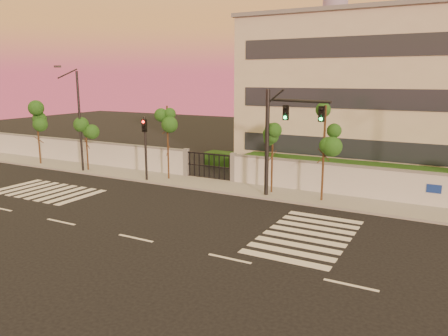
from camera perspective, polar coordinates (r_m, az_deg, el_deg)
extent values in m
plane|color=black|center=(21.25, -11.45, -8.99)|extent=(120.00, 120.00, 0.00)
cube|color=gray|center=(29.64, 1.60, -2.65)|extent=(60.00, 3.00, 0.15)
cube|color=silver|center=(41.28, -19.63, 2.07)|extent=(25.00, 0.30, 2.00)
cube|color=slate|center=(41.12, -19.73, 3.53)|extent=(25.00, 0.36, 0.12)
cube|color=slate|center=(33.14, -4.95, 0.66)|extent=(0.35, 0.35, 2.20)
cube|color=slate|center=(31.16, 1.21, -0.01)|extent=(0.35, 0.35, 2.20)
cube|color=#163510|center=(30.61, 20.36, -1.34)|extent=(20.00, 2.00, 1.80)
cube|color=#163510|center=(41.96, -15.70, 2.05)|extent=(12.00, 1.80, 1.40)
cube|color=#163510|center=(36.52, 2.01, 0.93)|extent=(6.00, 1.50, 1.20)
cube|color=beige|center=(37.38, 22.62, 8.64)|extent=(24.00, 12.00, 12.00)
cube|color=#262D38|center=(31.76, 20.95, 2.01)|extent=(22.00, 0.08, 1.40)
cube|color=#262D38|center=(31.40, 21.42, 8.31)|extent=(22.00, 0.08, 1.40)
cube|color=#262D38|center=(31.44, 21.91, 14.68)|extent=(22.00, 0.08, 1.40)
cube|color=slate|center=(37.64, 23.38, 17.93)|extent=(24.40, 12.40, 0.30)
cylinder|color=gray|center=(308.94, 14.34, 20.23)|extent=(16.00, 16.00, 110.00)
cube|color=silver|center=(33.86, -25.53, -2.11)|extent=(0.50, 4.00, 0.02)
cube|color=silver|center=(33.15, -24.60, -2.30)|extent=(0.50, 4.00, 0.02)
cube|color=silver|center=(32.45, -23.64, -2.50)|extent=(0.50, 4.00, 0.02)
cube|color=silver|center=(31.75, -22.63, -2.72)|extent=(0.50, 4.00, 0.02)
cube|color=silver|center=(31.07, -21.58, -2.94)|extent=(0.50, 4.00, 0.02)
cube|color=silver|center=(30.40, -20.48, -3.17)|extent=(0.50, 4.00, 0.02)
cube|color=silver|center=(29.75, -19.33, -3.40)|extent=(0.50, 4.00, 0.02)
cube|color=silver|center=(29.10, -18.13, -3.65)|extent=(0.50, 4.00, 0.02)
cube|color=silver|center=(18.73, 7.73, -11.73)|extent=(4.00, 0.50, 0.02)
cube|color=silver|center=(19.51, 8.69, -10.77)|extent=(4.00, 0.50, 0.02)
cube|color=silver|center=(20.30, 9.56, -9.89)|extent=(4.00, 0.50, 0.02)
cube|color=silver|center=(21.10, 10.37, -9.07)|extent=(4.00, 0.50, 0.02)
cube|color=silver|center=(21.91, 11.11, -8.31)|extent=(4.00, 0.50, 0.02)
cube|color=silver|center=(22.72, 11.80, -7.60)|extent=(4.00, 0.50, 0.02)
cube|color=silver|center=(23.54, 12.44, -6.94)|extent=(4.00, 0.50, 0.02)
cube|color=silver|center=(24.37, 13.03, -6.32)|extent=(4.00, 0.50, 0.02)
cube|color=silver|center=(28.46, -27.20, -4.73)|extent=(2.00, 0.15, 0.01)
cube|color=silver|center=(24.61, -20.51, -6.60)|extent=(2.00, 0.15, 0.01)
cube|color=silver|center=(21.25, -11.45, -8.97)|extent=(2.00, 0.15, 0.01)
cube|color=silver|center=(18.63, 0.73, -11.75)|extent=(2.00, 0.15, 0.01)
cube|color=silver|center=(17.12, 16.22, -14.47)|extent=(2.00, 0.15, 0.01)
cylinder|color=#382314|center=(40.63, -23.10, 4.11)|extent=(0.13, 0.13, 5.42)
sphere|color=#164413|center=(40.48, -23.29, 6.38)|extent=(1.21, 1.21, 1.21)
sphere|color=#164413|center=(40.39, -22.61, 5.27)|extent=(0.93, 0.93, 0.93)
sphere|color=#164413|center=(40.68, -23.70, 5.60)|extent=(0.88, 0.88, 0.88)
cylinder|color=#382314|center=(36.58, -17.48, 2.73)|extent=(0.13, 0.13, 4.12)
sphere|color=#164413|center=(36.41, -17.60, 4.65)|extent=(1.18, 1.18, 1.18)
sphere|color=#164413|center=(36.37, -16.89, 3.70)|extent=(0.90, 0.90, 0.90)
sphere|color=#164413|center=(36.58, -18.09, 4.00)|extent=(0.86, 0.86, 0.86)
cylinder|color=#382314|center=(31.93, -7.34, 3.17)|extent=(0.13, 0.13, 5.47)
sphere|color=#164413|center=(31.73, -7.42, 6.10)|extent=(1.17, 1.17, 1.17)
sphere|color=#164413|center=(31.78, -6.60, 4.64)|extent=(0.90, 0.90, 0.90)
sphere|color=#164413|center=(31.85, -8.03, 5.11)|extent=(0.85, 0.85, 0.85)
cylinder|color=#382314|center=(28.08, 6.30, 0.99)|extent=(0.12, 0.12, 4.47)
sphere|color=#164413|center=(27.86, 6.36, 3.70)|extent=(1.09, 1.09, 1.09)
sphere|color=#164413|center=(28.02, 7.14, 2.34)|extent=(0.84, 0.84, 0.84)
sphere|color=#164413|center=(27.90, 5.66, 2.80)|extent=(0.80, 0.80, 0.80)
cylinder|color=#382314|center=(26.59, 12.87, 1.68)|extent=(0.13, 0.13, 5.87)
sphere|color=#164413|center=(26.34, 13.04, 5.45)|extent=(1.19, 1.19, 1.19)
sphere|color=#164413|center=(26.56, 13.87, 3.55)|extent=(0.91, 0.91, 0.91)
sphere|color=#164413|center=(26.34, 12.21, 4.21)|extent=(0.87, 0.87, 0.87)
cylinder|color=black|center=(27.24, 5.64, 3.09)|extent=(0.26, 0.26, 6.74)
cylinder|color=black|center=(26.24, 9.96, 8.62)|extent=(3.99, 1.41, 0.17)
cube|color=black|center=(26.53, 8.08, 7.18)|extent=(0.38, 0.20, 0.98)
sphere|color=#0CF259|center=(26.45, 7.98, 6.51)|extent=(0.22, 0.22, 0.22)
cube|color=black|center=(25.85, 12.63, 6.90)|extent=(0.38, 0.20, 0.98)
sphere|color=#0CF259|center=(25.77, 12.54, 6.21)|extent=(0.22, 0.22, 0.22)
cylinder|color=black|center=(31.81, -10.19, 2.37)|extent=(0.17, 0.17, 4.73)
cube|color=black|center=(31.54, -10.36, 5.46)|extent=(0.37, 0.19, 0.95)
sphere|color=red|center=(31.42, -10.51, 5.98)|extent=(0.21, 0.21, 0.21)
cylinder|color=black|center=(36.16, -18.30, 5.63)|extent=(0.18, 0.18, 7.93)
cylinder|color=black|center=(35.39, -19.76, 11.54)|extent=(0.10, 1.90, 0.77)
cube|color=#3F3F44|center=(34.80, -20.92, 12.28)|extent=(0.50, 0.25, 0.15)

